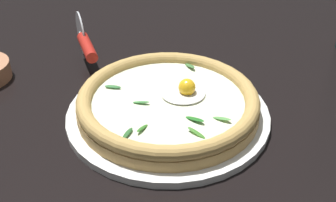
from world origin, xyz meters
TOP-DOWN VIEW (x-y plane):
  - ground_plane at (0.00, 0.00)m, footprint 2.40×2.40m
  - pizza_plate at (-0.01, -0.02)m, footprint 0.33×0.33m
  - pizza at (-0.01, -0.02)m, footprint 0.29×0.29m
  - pizza_cutter at (0.13, -0.22)m, footprint 0.05×0.16m

SIDE VIEW (x-z plane):
  - ground_plane at x=0.00m, z-range -0.03..0.00m
  - pizza_plate at x=-0.01m, z-range 0.00..0.01m
  - pizza at x=-0.01m, z-range 0.00..0.06m
  - pizza_cutter at x=0.13m, z-range 0.00..0.09m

